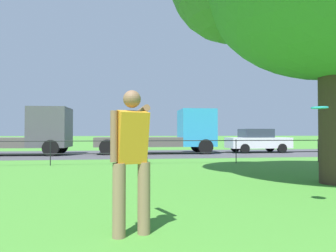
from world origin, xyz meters
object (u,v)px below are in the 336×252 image
at_px(flatbed_truck_far_right, 173,134).
at_px(car_white_far_left, 257,141).
at_px(frisbee, 320,108).
at_px(flatbed_truck_left, 24,134).
at_px(person_thrower, 131,156).

height_order(flatbed_truck_far_right, car_white_far_left, flatbed_truck_far_right).
bearing_deg(frisbee, flatbed_truck_far_right, 90.93).
bearing_deg(flatbed_truck_far_right, car_white_far_left, 1.33).
xyz_separation_m(flatbed_truck_left, car_white_far_left, (14.35, 0.42, -0.44)).
bearing_deg(car_white_far_left, frisbee, -110.35).
distance_m(person_thrower, flatbed_truck_far_right, 15.52).
height_order(person_thrower, frisbee, person_thrower).
bearing_deg(car_white_far_left, flatbed_truck_far_right, -178.67).
bearing_deg(flatbed_truck_left, person_thrower, -68.67).
relative_size(flatbed_truck_far_right, car_white_far_left, 1.82).
bearing_deg(flatbed_truck_far_right, person_thrower, -100.90).
xyz_separation_m(flatbed_truck_left, flatbed_truck_far_right, (8.77, 0.29, 0.00)).
bearing_deg(person_thrower, flatbed_truck_left, 111.33).
xyz_separation_m(frisbee, car_white_far_left, (5.35, 14.43, -0.91)).
bearing_deg(flatbed_truck_left, flatbed_truck_far_right, 1.88).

